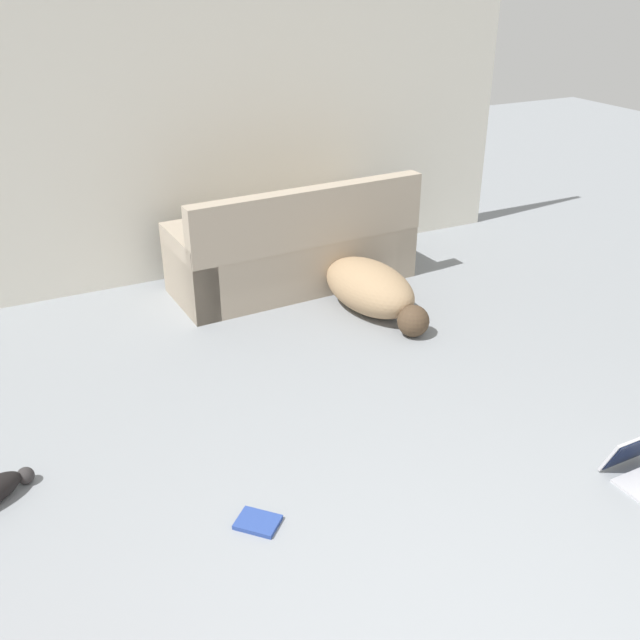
# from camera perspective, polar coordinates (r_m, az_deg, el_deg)

# --- Properties ---
(wall_back) EXTENTS (6.99, 0.06, 2.65)m
(wall_back) POSITION_cam_1_polar(r_m,az_deg,el_deg) (5.97, -14.88, 14.81)
(wall_back) COLOR silver
(wall_back) RESTS_ON ground_plane
(couch) EXTENTS (2.04, 0.87, 0.92)m
(couch) POSITION_cam_1_polar(r_m,az_deg,el_deg) (5.98, -2.06, 5.46)
(couch) COLOR tan
(couch) RESTS_ON ground_plane
(dog) EXTENTS (0.63, 1.33, 0.40)m
(dog) POSITION_cam_1_polar(r_m,az_deg,el_deg) (5.56, 4.16, 2.48)
(dog) COLOR #A38460
(dog) RESTS_ON ground_plane
(laptop_open) EXTENTS (0.32, 0.33, 0.23)m
(laptop_open) POSITION_cam_1_polar(r_m,az_deg,el_deg) (4.24, 24.06, -10.51)
(laptop_open) COLOR #B7B7BC
(laptop_open) RESTS_ON ground_plane
(book_blue) EXTENTS (0.25, 0.26, 0.02)m
(book_blue) POSITION_cam_1_polar(r_m,az_deg,el_deg) (3.65, -5.00, -15.82)
(book_blue) COLOR #28428E
(book_blue) RESTS_ON ground_plane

